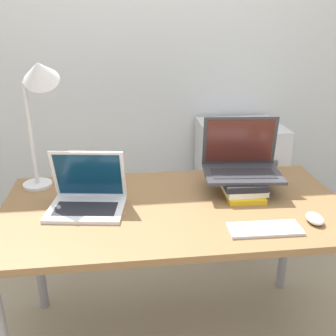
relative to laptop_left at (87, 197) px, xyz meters
The scene contains 9 objects.
wall_back 1.35m from the laptop_left, 72.11° to the left, with size 8.00×0.05×2.70m.
desk 0.40m from the laptop_left, ahead, with size 1.53×0.79×0.77m.
laptop_left is the anchor object (origin of this frame).
book_stack 0.71m from the laptop_left, ahead, with size 0.20×0.29×0.08m.
laptop_on_books 0.73m from the laptop_left, ahead, with size 0.38×0.28×0.26m.
wireless_keyboard 0.76m from the laptop_left, 21.84° to the right, with size 0.29×0.12×0.01m.
mouse 0.96m from the laptop_left, 14.81° to the right, with size 0.06×0.10×0.03m.
desk_lamp 0.53m from the laptop_left, 129.89° to the left, with size 0.23×0.20×0.65m.
mini_fridge 1.37m from the laptop_left, 43.09° to the left, with size 0.54×0.49×0.87m.
Camera 1 is at (-0.22, -1.14, 1.57)m, focal length 42.00 mm.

